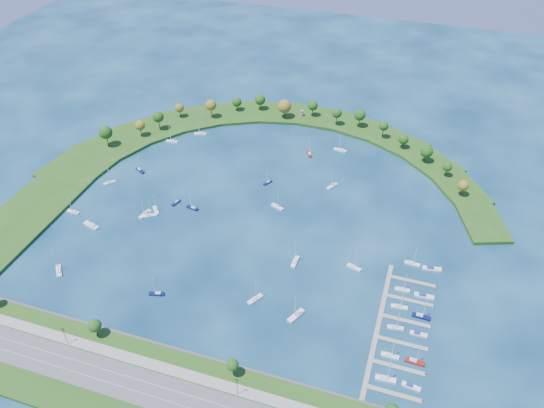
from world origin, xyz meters
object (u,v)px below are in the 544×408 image
(moored_boat_4, at_px, (354,267))
(docked_boat_5, at_px, (418,334))
(moored_boat_15, at_px, (193,207))
(moored_boat_13, at_px, (73,211))
(docked_boat_11, at_px, (432,269))
(docked_boat_9, at_px, (424,296))
(docked_boat_2, at_px, (390,355))
(moored_boat_16, at_px, (157,293))
(moored_boat_17, at_px, (176,202))
(docked_boat_1, at_px, (411,386))
(moored_boat_1, at_px, (200,133))
(moored_boat_5, at_px, (268,182))
(moored_boat_14, at_px, (140,170))
(moored_boat_9, at_px, (91,225))
(moored_boat_2, at_px, (172,141))
(moored_boat_10, at_px, (156,210))
(moored_boat_6, at_px, (145,214))
(moored_boat_8, at_px, (277,206))
(harbor_tower, at_px, (302,113))
(moored_boat_0, at_px, (59,271))
(moored_boat_3, at_px, (340,150))
(docked_boat_8, at_px, (402,289))
(docked_boat_3, at_px, (415,361))
(docked_boat_0, at_px, (386,379))
(docked_boat_4, at_px, (395,327))
(moored_boat_12, at_px, (295,261))
(docked_boat_7, at_px, (421,316))
(moored_boat_18, at_px, (332,186))
(moored_boat_21, at_px, (309,153))
(moored_boat_7, at_px, (255,299))
(moored_boat_20, at_px, (110,182))
(moored_boat_19, at_px, (296,315))
(docked_boat_10, at_px, (412,263))
(docked_boat_6, at_px, (399,306))
(dock_system, at_px, (394,329))

(moored_boat_4, relative_size, docked_boat_5, 1.45)
(moored_boat_15, bearing_deg, moored_boat_13, 32.32)
(docked_boat_11, bearing_deg, docked_boat_9, -103.93)
(docked_boat_2, bearing_deg, moored_boat_16, -179.37)
(moored_boat_17, xyz_separation_m, docked_boat_1, (146.61, -81.25, -0.26))
(moored_boat_1, relative_size, docked_boat_5, 1.60)
(moored_boat_5, xyz_separation_m, moored_boat_14, (-81.86, -12.91, 0.04))
(docked_boat_2, bearing_deg, moored_boat_9, 169.45)
(moored_boat_2, xyz_separation_m, moored_boat_10, (25.61, -71.86, -0.01))
(moored_boat_6, relative_size, moored_boat_8, 1.06)
(moored_boat_9, height_order, docked_boat_11, moored_boat_9)
(harbor_tower, height_order, moored_boat_0, moored_boat_0)
(moored_boat_3, height_order, docked_boat_8, moored_boat_3)
(harbor_tower, xyz_separation_m, docked_boat_9, (103.99, -151.10, -3.65))
(moored_boat_5, bearing_deg, moored_boat_4, 78.16)
(moored_boat_9, bearing_deg, docked_boat_3, -174.05)
(moored_boat_10, distance_m, docked_boat_0, 160.54)
(docked_boat_4, distance_m, docked_boat_9, 25.78)
(moored_boat_9, height_order, moored_boat_12, moored_boat_9)
(moored_boat_10, height_order, moored_boat_16, moored_boat_10)
(docked_boat_7, bearing_deg, moored_boat_1, 146.74)
(moored_boat_9, relative_size, moored_boat_18, 1.26)
(moored_boat_1, bearing_deg, moored_boat_18, 145.75)
(moored_boat_5, relative_size, moored_boat_21, 0.83)
(moored_boat_6, bearing_deg, moored_boat_16, 47.02)
(moored_boat_12, xyz_separation_m, docked_boat_5, (65.79, -27.09, -0.35))
(moored_boat_7, bearing_deg, moored_boat_18, 22.61)
(moored_boat_9, distance_m, moored_boat_13, 18.44)
(moored_boat_20, relative_size, docked_boat_7, 0.88)
(moored_boat_19, relative_size, moored_boat_21, 1.25)
(moored_boat_21, bearing_deg, moored_boat_0, 120.88)
(moored_boat_0, height_order, moored_boat_20, moored_boat_0)
(docked_boat_11, bearing_deg, moored_boat_0, -169.80)
(moored_boat_17, bearing_deg, moored_boat_6, -24.04)
(docked_boat_10, bearing_deg, docked_boat_1, -80.79)
(moored_boat_3, height_order, moored_boat_14, moored_boat_3)
(docked_boat_11, bearing_deg, moored_boat_7, -157.34)
(docked_boat_1, bearing_deg, docked_boat_10, 103.74)
(docked_boat_4, bearing_deg, harbor_tower, 110.09)
(docked_boat_2, relative_size, docked_boat_7, 0.91)
(docked_boat_6, relative_size, docked_boat_8, 1.09)
(dock_system, xyz_separation_m, moored_boat_21, (-75.03, 129.90, 0.54))
(moored_boat_1, distance_m, docked_boat_10, 179.28)
(moored_boat_0, distance_m, moored_boat_20, 77.23)
(moored_boat_7, relative_size, docked_boat_4, 1.16)
(moored_boat_3, xyz_separation_m, moored_boat_8, (-21.57, -72.17, -0.02))
(moored_boat_2, relative_size, moored_boat_21, 1.05)
(docked_boat_6, height_order, docked_boat_10, docked_boat_10)
(moored_boat_3, xyz_separation_m, moored_boat_12, (1.30, -113.08, -0.00))
(moored_boat_10, height_order, docked_boat_4, moored_boat_10)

